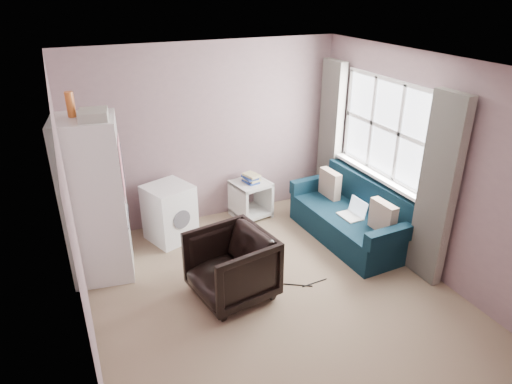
% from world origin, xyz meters
% --- Properties ---
extents(room, '(3.84, 4.24, 2.54)m').
position_xyz_m(room, '(0.02, 0.01, 1.25)').
color(room, '#937A60').
rests_on(room, ground).
extents(armchair, '(0.88, 0.92, 0.83)m').
position_xyz_m(armchair, '(-0.42, 0.19, 0.41)').
color(armchair, black).
rests_on(armchair, ground).
extents(fridge, '(0.75, 0.74, 2.17)m').
position_xyz_m(fridge, '(-1.65, 1.22, 0.97)').
color(fridge, white).
rests_on(fridge, ground).
extents(washing_machine, '(0.70, 0.70, 0.77)m').
position_xyz_m(washing_machine, '(-0.73, 1.67, 0.40)').
color(washing_machine, white).
rests_on(washing_machine, ground).
extents(side_table, '(0.57, 0.57, 0.67)m').
position_xyz_m(side_table, '(0.52, 1.84, 0.32)').
color(side_table, silver).
rests_on(side_table, ground).
extents(sofa, '(0.90, 1.84, 0.81)m').
position_xyz_m(sofa, '(1.52, 0.70, 0.30)').
color(sofa, '#0B2432').
rests_on(sofa, ground).
extents(window_dressing, '(0.17, 2.62, 2.18)m').
position_xyz_m(window_dressing, '(1.78, 0.70, 1.11)').
color(window_dressing, white).
rests_on(window_dressing, ground).
extents(floor_cables, '(0.51, 0.19, 0.01)m').
position_xyz_m(floor_cables, '(0.43, 0.01, 0.01)').
color(floor_cables, black).
rests_on(floor_cables, ground).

